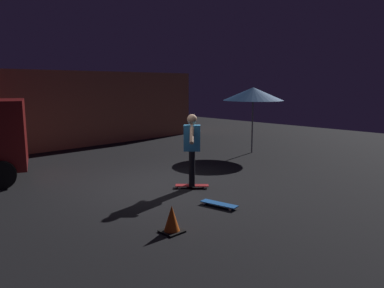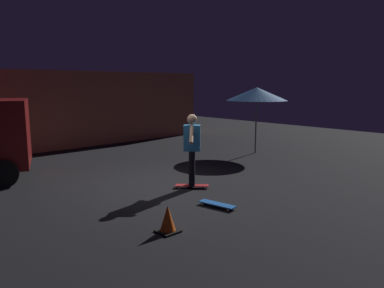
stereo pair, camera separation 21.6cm
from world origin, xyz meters
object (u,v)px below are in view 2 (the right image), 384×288
at_px(skateboard_ridden, 192,186).
at_px(skateboard_spare, 217,204).
at_px(patio_umbrella, 257,94).
at_px(traffic_cone, 168,220).
at_px(skater, 192,145).

height_order(skateboard_ridden, skateboard_spare, same).
relative_size(patio_umbrella, skateboard_ridden, 3.30).
relative_size(skateboard_ridden, skateboard_spare, 0.87).
xyz_separation_m(skateboard_spare, traffic_cone, (-1.52, -0.30, 0.16)).
bearing_deg(traffic_cone, skater, 38.43).
bearing_deg(patio_umbrella, skateboard_ridden, -159.58).
relative_size(skateboard_ridden, skater, 0.42).
distance_m(skateboard_ridden, traffic_cone, 2.65).
xyz_separation_m(patio_umbrella, skateboard_ridden, (-4.67, -1.74, -2.02)).
xyz_separation_m(skateboard_ridden, skateboard_spare, (-0.55, -1.34, 0.00)).
xyz_separation_m(patio_umbrella, skater, (-4.67, -1.74, -1.04)).
height_order(patio_umbrella, skateboard_spare, patio_umbrella).
height_order(skateboard_spare, skater, skater).
relative_size(skateboard_spare, skater, 0.48).
distance_m(patio_umbrella, skateboard_ridden, 5.38).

